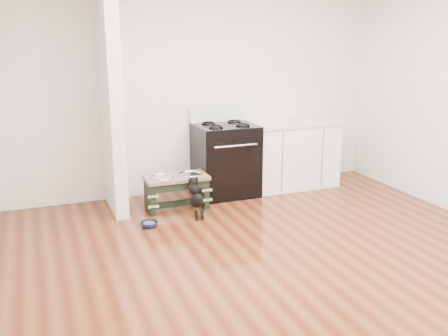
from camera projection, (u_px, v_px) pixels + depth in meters
ground at (287, 266)px, 4.53m from camera, size 5.00×5.00×0.00m
room_shell at (293, 86)px, 4.11m from camera, size 5.00×5.00×5.00m
partition_wall at (111, 96)px, 5.65m from camera, size 0.15×0.80×2.70m
oven_range at (225, 159)px, 6.44m from camera, size 0.76×0.69×1.14m
cabinet_run at (292, 154)px, 6.80m from camera, size 1.24×0.64×0.91m
dog_feeder at (176, 185)px, 5.94m from camera, size 0.74×0.40×0.42m
puppy at (196, 196)px, 5.69m from camera, size 0.13×0.38×0.45m
floor_bowl at (149, 224)px, 5.43m from camera, size 0.25×0.25×0.06m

